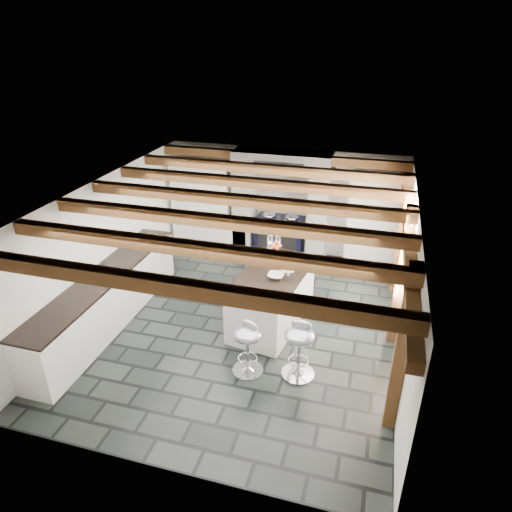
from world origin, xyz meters
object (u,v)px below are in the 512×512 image
(kitchen_island, at_px, (272,297))
(bar_stool_near, at_px, (300,344))
(bar_stool_far, at_px, (248,342))
(range_cooker, at_px, (280,236))

(kitchen_island, relative_size, bar_stool_near, 2.26)
(kitchen_island, xyz_separation_m, bar_stool_near, (0.69, -1.21, 0.07))
(kitchen_island, bearing_deg, bar_stool_far, -82.64)
(kitchen_island, distance_m, bar_stool_far, 1.33)
(range_cooker, xyz_separation_m, bar_stool_near, (1.13, -3.69, 0.08))
(range_cooker, relative_size, kitchen_island, 0.50)
(bar_stool_near, distance_m, bar_stool_far, 0.73)
(bar_stool_near, bearing_deg, bar_stool_far, -165.85)
(kitchen_island, xyz_separation_m, bar_stool_far, (-0.02, -1.33, 0.04))
(kitchen_island, bearing_deg, bar_stool_near, -51.80)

